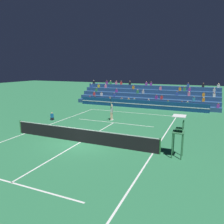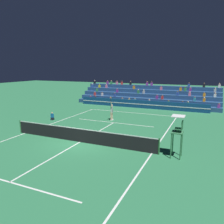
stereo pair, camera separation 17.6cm
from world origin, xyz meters
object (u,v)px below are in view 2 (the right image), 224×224
tennis_player (112,111)px  umpire_chair (178,131)px  ball_kid_courtside (52,117)px  tennis_ball (98,135)px

tennis_player → umpire_chair: bearing=-43.5°
ball_kid_courtside → tennis_ball: bearing=-22.2°
umpire_chair → ball_kid_courtside: umpire_chair is taller
umpire_chair → tennis_player: umpire_chair is taller
umpire_chair → tennis_ball: (-6.59, 2.01, -1.68)m
tennis_player → tennis_ball: (1.10, -5.29, -0.95)m
ball_kid_courtside → tennis_player: (5.87, 2.45, 0.66)m
tennis_player → tennis_ball: tennis_player is taller
ball_kid_courtside → tennis_player: 6.39m
umpire_chair → tennis_ball: 7.10m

